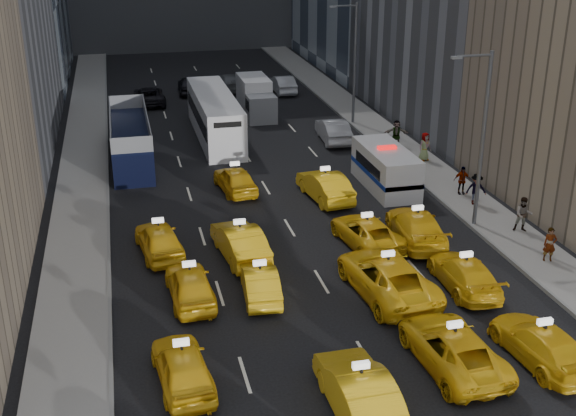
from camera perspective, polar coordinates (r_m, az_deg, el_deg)
name	(u,v)px	position (r m, az deg, el deg)	size (l,w,h in m)	color
ground	(386,390)	(25.41, 7.75, -14.09)	(160.00, 160.00, 0.00)	black
sidewalk_west	(83,173)	(46.46, -15.86, 2.71)	(3.00, 90.00, 0.15)	gray
sidewalk_east	(402,149)	(49.91, 8.96, 4.64)	(3.00, 90.00, 0.15)	gray
curb_west	(107,171)	(46.40, -14.08, 2.89)	(0.15, 90.00, 0.18)	slate
curb_east	(381,150)	(49.39, 7.40, 4.56)	(0.15, 90.00, 0.18)	slate
streetlight_near	(481,134)	(36.74, 15.02, 5.63)	(2.15, 0.22, 9.00)	#595B60
streetlight_far	(353,60)	(54.65, 5.19, 11.60)	(2.15, 0.22, 9.00)	#595B60
taxi_4	(183,366)	(25.29, -8.33, -12.28)	(1.73, 4.30, 1.46)	gold
taxi_5	(360,393)	(23.81, 5.69, -14.32)	(1.74, 5.00, 1.65)	gold
taxi_6	(453,348)	(26.64, 12.87, -10.70)	(2.41, 5.22, 1.45)	gold
taxi_7	(541,344)	(27.78, 19.39, -10.09)	(1.94, 4.78, 1.39)	gold
taxi_8	(190,285)	(30.25, -7.73, -6.02)	(1.75, 4.34, 1.48)	gold
taxi_9	(260,282)	(30.38, -2.23, -5.84)	(1.41, 4.04, 1.33)	gold
taxi_10	(387,276)	(30.75, 7.81, -5.35)	(2.74, 5.94, 1.65)	gold
taxi_11	(464,273)	(31.88, 13.76, -5.05)	(1.93, 4.74, 1.38)	gold
taxi_12	(159,240)	(34.44, -10.14, -2.47)	(1.80, 4.47, 1.52)	gold
taxi_13	(240,242)	(33.67, -3.81, -2.67)	(1.69, 4.84, 1.60)	gold
taxi_14	(366,232)	(35.15, 6.21, -1.87)	(2.23, 4.83, 1.34)	gold
taxi_15	(416,227)	(35.81, 10.11, -1.45)	(2.17, 5.33, 1.55)	gold
taxi_16	(235,179)	(41.71, -4.19, 2.27)	(1.75, 4.34, 1.48)	gold
taxi_17	(325,186)	(40.50, 2.93, 1.77)	(1.70, 4.87, 1.60)	gold
nypd_van	(386,169)	(42.45, 7.73, 3.08)	(2.40, 5.98, 2.55)	silver
double_decker	(130,138)	(47.79, -12.36, 5.42)	(3.09, 10.72, 3.08)	black
city_bus	(215,116)	(52.03, -5.81, 7.24)	(3.41, 12.36, 3.15)	silver
box_truck	(256,98)	(57.84, -2.56, 8.72)	(2.24, 6.35, 2.89)	silver
misc_car_0	(333,130)	(51.13, 3.59, 6.16)	(1.71, 4.90, 1.62)	#AEB0B6
misc_car_1	(149,96)	(62.50, -10.90, 8.71)	(2.40, 5.20, 1.45)	black
misc_car_2	(229,82)	(66.55, -4.65, 9.88)	(2.10, 5.16, 1.50)	slate
misc_car_3	(189,85)	(65.72, -7.84, 9.61)	(1.83, 4.55, 1.55)	black
misc_car_4	(283,84)	(65.41, -0.41, 9.76)	(1.65, 4.72, 1.56)	#B6B9BF
pedestrian_0	(550,244)	(35.04, 19.98, -2.72)	(0.59, 0.39, 1.63)	gray
pedestrian_1	(523,214)	(37.81, 18.11, -0.49)	(0.87, 0.48, 1.80)	gray
pedestrian_2	(476,189)	(40.63, 14.64, 1.45)	(1.13, 0.47, 1.75)	gray
pedestrian_3	(462,180)	(42.00, 13.57, 2.15)	(0.95, 0.43, 1.63)	gray
pedestrian_4	(425,147)	(47.30, 10.75, 4.80)	(0.90, 0.49, 1.84)	gray
pedestrian_5	(396,133)	(50.14, 8.56, 5.89)	(1.63, 0.47, 1.76)	gray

